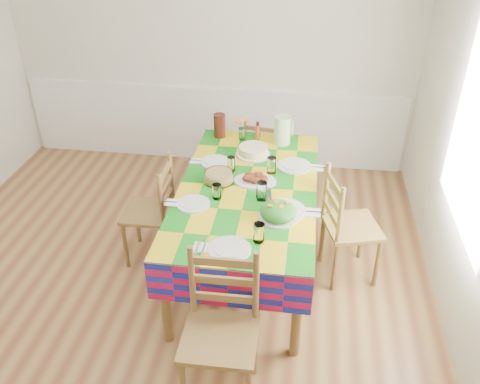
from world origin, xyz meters
The scene contains 23 objects.
room centered at (0.00, 0.00, 1.35)m, with size 4.58×5.08×2.78m.
wainscot centered at (0.00, 2.48, 0.49)m, with size 4.41×0.06×0.92m.
window_right centered at (2.23, 0.30, 1.50)m, with size 1.40×1.40×0.00m, color white.
dining_table centered at (0.66, 0.57, 0.72)m, with size 1.11×2.07×0.81m.
setting_near_head centered at (0.70, -0.21, 0.84)m, with size 0.48×0.32×0.14m.
setting_left_near centered at (0.33, 0.30, 0.83)m, with size 0.47×0.28×0.12m.
setting_left_far centered at (0.38, 0.90, 0.83)m, with size 0.47×0.28×0.12m.
setting_right_near centered at (0.92, 0.32, 0.84)m, with size 0.58×0.34×0.15m.
setting_right_far centered at (0.96, 0.92, 0.84)m, with size 0.56×0.32×0.14m.
meat_platter centered at (0.71, 0.66, 0.83)m, with size 0.35×0.25×0.07m.
salad_platter centered at (0.94, 0.17, 0.85)m, with size 0.30×0.30×0.13m.
pasta_bowl centered at (0.41, 0.62, 0.85)m, with size 0.24×0.24×0.09m.
cake centered at (0.64, 1.13, 0.85)m, with size 0.31×0.31×0.09m.
serving_utensils centered at (0.82, 0.49, 0.81)m, with size 0.14×0.32×0.01m.
flower_vase centered at (0.49, 1.44, 0.90)m, with size 0.14×0.11×0.22m.
hot_sauce centered at (0.64, 1.47, 0.89)m, with size 0.04×0.04×0.17m, color red.
green_pitcher centered at (0.88, 1.41, 0.94)m, with size 0.16×0.16×0.27m, color #AED999.
tea_pitcher centered at (0.27, 1.47, 0.92)m, with size 0.11×0.11×0.23m, color black.
name_card centered at (0.69, -0.43, 0.81)m, with size 0.08×0.02×0.02m, color silver.
chair_near centered at (0.66, -0.73, 0.52)m, with size 0.48×0.45×1.06m.
chair_far centered at (0.65, 1.89, 0.42)m, with size 0.43×0.41×0.85m.
chair_left centered at (-0.17, 0.58, 0.48)m, with size 0.42×0.44×0.97m.
chair_right centered at (1.49, 0.56, 0.50)m, with size 0.53×0.55×1.01m.
Camera 1 is at (1.09, -2.92, 2.96)m, focal length 38.00 mm.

